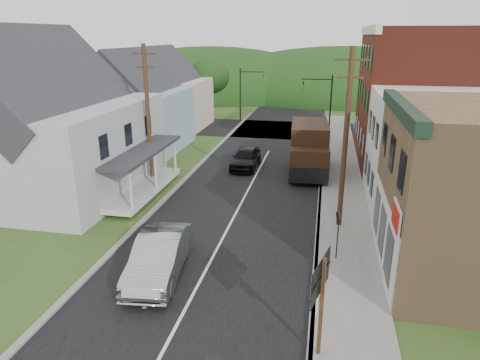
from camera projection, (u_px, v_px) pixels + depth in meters
The scene contains 24 objects.
ground at pixel (218, 248), 20.04m from camera, with size 120.00×120.00×0.00m, color #2D4719.
road at pixel (253, 180), 29.32m from camera, with size 9.00×90.00×0.02m, color black.
cross_road at pixel (280, 129), 45.10m from camera, with size 60.00×9.00×0.02m, color black.
sidewalk_right at pixel (342, 196), 26.35m from camera, with size 2.80×55.00×0.15m, color slate.
curb_right at pixel (320, 194), 26.60m from camera, with size 0.20×55.00×0.15m, color slate.
curb_left at pixel (179, 185), 28.31m from camera, with size 0.30×55.00×0.12m, color slate.
storefront_white at pixel (446, 152), 23.86m from camera, with size 8.00×7.00×6.50m, color silver.
storefront_red at pixel (418, 98), 32.11m from camera, with size 8.00×12.00×10.00m, color maroon.
house_gray at pixel (52, 124), 26.47m from camera, with size 10.20×12.24×8.35m.
house_blue at pixel (141, 106), 36.67m from camera, with size 7.14×8.16×7.28m.
house_cream at pixel (172, 93), 45.12m from camera, with size 7.14×8.16×7.28m.
utility_pole_right at pixel (346, 140), 20.75m from camera, with size 1.60×0.26×9.00m.
utility_pole_left at pixel (148, 115), 27.17m from camera, with size 1.60×0.26×9.00m.
traffic_signal_right at pixel (323, 99), 39.84m from camera, with size 2.87×0.20×6.00m.
traffic_signal_left at pixel (246, 89), 47.94m from camera, with size 2.87×0.20×6.00m.
tree_left_b at pixel (40, 98), 32.76m from camera, with size 4.80×4.80×6.94m.
tree_left_c at pixel (73, 74), 40.22m from camera, with size 5.80×5.80×8.41m.
tree_left_d at pixel (209, 76), 49.84m from camera, with size 4.80×4.80×6.94m.
forested_ridge at pixel (298, 95), 71.09m from camera, with size 90.00×30.00×16.00m, color #10330F.
silver_sedan at pixel (159, 257), 17.50m from camera, with size 1.82×5.22×1.72m, color #A5A4A9.
dark_sedan at pixel (246, 158), 31.94m from camera, with size 1.81×4.51×1.53m, color black.
delivery_van at pixel (309, 149), 30.33m from camera, with size 2.96×6.48×3.55m.
route_sign_cluster at pixel (321, 293), 12.55m from camera, with size 0.54×1.85×3.32m.
warning_sign at pixel (338, 227), 18.38m from camera, with size 0.18×0.62×2.32m.
Camera 1 is at (4.54, -17.39, 9.49)m, focal length 32.00 mm.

